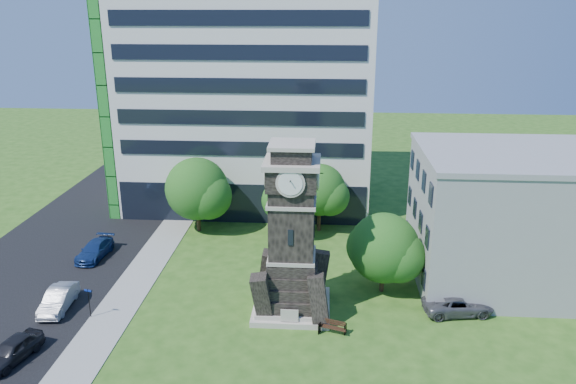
# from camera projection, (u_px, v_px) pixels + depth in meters

# --- Properties ---
(ground) EXTENTS (160.00, 160.00, 0.00)m
(ground) POSITION_uv_depth(u_px,v_px,m) (246.00, 322.00, 38.58)
(ground) COLOR #2A5317
(ground) RESTS_ON ground
(sidewalk) EXTENTS (3.00, 70.00, 0.06)m
(sidewalk) POSITION_uv_depth(u_px,v_px,m) (135.00, 283.00, 43.92)
(sidewalk) COLOR gray
(sidewalk) RESTS_ON ground
(street) EXTENTS (14.00, 80.00, 0.02)m
(street) POSITION_uv_depth(u_px,v_px,m) (30.00, 280.00, 44.49)
(street) COLOR black
(street) RESTS_ON ground
(clock_tower) EXTENTS (5.40, 5.40, 12.22)m
(clock_tower) POSITION_uv_depth(u_px,v_px,m) (292.00, 241.00, 38.59)
(clock_tower) COLOR #BAB1A2
(clock_tower) RESTS_ON ground
(office_tall) EXTENTS (26.20, 15.11, 28.60)m
(office_tall) POSITION_uv_depth(u_px,v_px,m) (247.00, 70.00, 58.71)
(office_tall) COLOR silver
(office_tall) RESTS_ON ground
(office_low) EXTENTS (15.20, 12.20, 10.40)m
(office_low) POSITION_uv_depth(u_px,v_px,m) (516.00, 217.00, 43.18)
(office_low) COLOR gray
(office_low) RESTS_ON ground
(car_street_south) EXTENTS (2.67, 4.47, 1.42)m
(car_street_south) POSITION_uv_depth(u_px,v_px,m) (12.00, 350.00, 34.23)
(car_street_south) COLOR black
(car_street_south) RESTS_ON ground
(car_street_mid) EXTENTS (1.88, 4.57, 1.47)m
(car_street_mid) POSITION_uv_depth(u_px,v_px,m) (59.00, 299.00, 40.07)
(car_street_mid) COLOR #9D9EA4
(car_street_mid) RESTS_ON ground
(car_street_north) EXTENTS (2.26, 4.84, 1.37)m
(car_street_north) POSITION_uv_depth(u_px,v_px,m) (95.00, 250.00, 48.26)
(car_street_north) COLOR navy
(car_street_north) RESTS_ON ground
(car_east_lot) EXTENTS (5.21, 3.00, 1.37)m
(car_east_lot) POSITION_uv_depth(u_px,v_px,m) (458.00, 305.00, 39.48)
(car_east_lot) COLOR #535258
(car_east_lot) RESTS_ON ground
(park_bench) EXTENTS (1.81, 0.48, 0.94)m
(park_bench) POSITION_uv_depth(u_px,v_px,m) (332.00, 326.00, 37.15)
(park_bench) COLOR black
(park_bench) RESTS_ON ground
(street_sign) EXTENTS (0.54, 0.05, 2.24)m
(street_sign) POSITION_uv_depth(u_px,v_px,m) (89.00, 300.00, 38.70)
(street_sign) COLOR black
(street_sign) RESTS_ON ground
(tree_nw) EXTENTS (6.53, 5.94, 7.21)m
(tree_nw) POSITION_uv_depth(u_px,v_px,m) (198.00, 190.00, 52.92)
(tree_nw) COLOR #332114
(tree_nw) RESTS_ON ground
(tree_nc) EXTENTS (4.53, 4.12, 5.82)m
(tree_nc) POSITION_uv_depth(u_px,v_px,m) (285.00, 202.00, 51.29)
(tree_nc) COLOR #332114
(tree_nc) RESTS_ON ground
(tree_ne) EXTENTS (5.44, 4.94, 6.60)m
(tree_ne) POSITION_uv_depth(u_px,v_px,m) (320.00, 191.00, 53.01)
(tree_ne) COLOR #332114
(tree_ne) RESTS_ON ground
(tree_east) EXTENTS (5.79, 5.26, 6.21)m
(tree_east) POSITION_uv_depth(u_px,v_px,m) (385.00, 250.00, 41.70)
(tree_east) COLOR #332114
(tree_east) RESTS_ON ground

